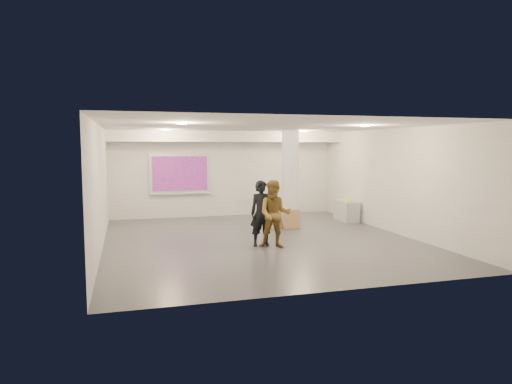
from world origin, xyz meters
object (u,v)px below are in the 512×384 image
object	(u,v)px
woman	(262,213)
credenza	(346,210)
man	(275,214)
column	(290,178)
projection_screen	(180,174)

from	to	relation	value
woman	credenza	bearing A→B (deg)	40.39
credenza	woman	bearing A→B (deg)	-138.79
credenza	man	size ratio (longest dim) A/B	0.69
column	credenza	bearing A→B (deg)	13.39
column	credenza	world-z (taller)	column
projection_screen	man	world-z (taller)	projection_screen
column	woman	distance (m)	3.05
column	projection_screen	xyz separation A→B (m)	(-3.10, 2.65, 0.03)
column	man	size ratio (longest dim) A/B	1.80
woman	projection_screen	bearing A→B (deg)	108.35
woman	man	bearing A→B (deg)	-50.36
projection_screen	credenza	bearing A→B (deg)	-21.77
woman	man	xyz separation A→B (m)	(0.24, -0.31, 0.01)
column	projection_screen	distance (m)	4.08
projection_screen	man	distance (m)	5.74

